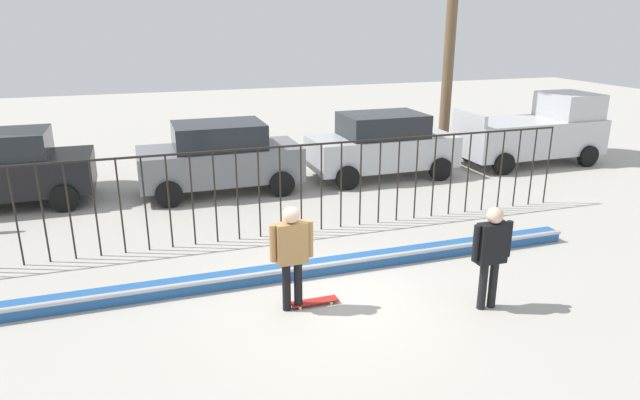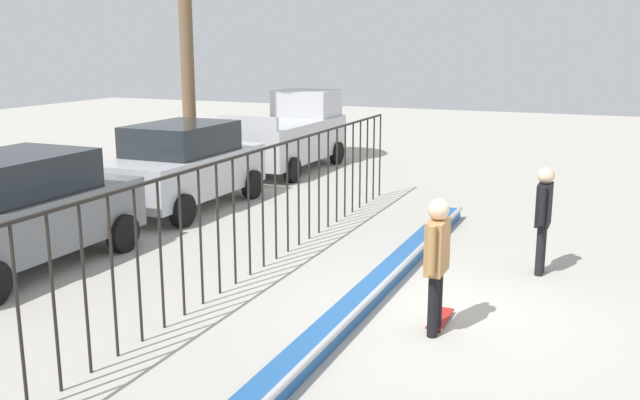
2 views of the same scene
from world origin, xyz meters
The scene contains 10 objects.
ground_plane centered at (0.00, 0.00, 0.00)m, with size 60.00×60.00×0.00m, color #ADA89E.
bowl_coping_ledge centered at (0.00, 1.07, 0.12)m, with size 11.00×0.40×0.27m.
perimeter_fence centered at (0.00, 3.21, 1.21)m, with size 14.04×0.04×1.99m.
skateboarder centered at (-0.67, -0.08, 1.06)m, with size 0.71×0.27×1.77m.
skateboard centered at (-0.30, -0.07, 0.06)m, with size 0.80×0.20×0.07m.
camera_operator centered at (2.36, -1.05, 1.04)m, with size 0.70×0.26×1.74m.
parked_car_black centered at (-6.12, 7.34, 0.97)m, with size 4.30×2.12×1.90m.
parked_car_gray centered at (-0.74, 6.86, 0.97)m, with size 4.30×2.12×1.90m.
parked_car_silver centered at (4.07, 6.87, 0.97)m, with size 4.30×2.12×1.90m.
pickup_truck centered at (9.51, 6.82, 1.04)m, with size 4.70×2.12×2.24m.
Camera 1 is at (-2.84, -7.95, 4.53)m, focal length 31.32 mm.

